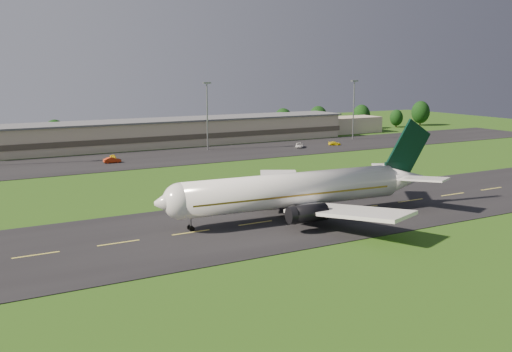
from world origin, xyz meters
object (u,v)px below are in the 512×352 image
service_vehicle_a (113,158)px  service_vehicle_d (335,143)px  airliner (297,190)px  service_vehicle_b (112,160)px  light_mast_centre (207,108)px  service_vehicle_c (299,145)px  light_mast_east (354,103)px  terminal (191,132)px

service_vehicle_a → service_vehicle_d: service_vehicle_a is taller
airliner → service_vehicle_b: size_ratio=11.50×
light_mast_centre → service_vehicle_d: size_ratio=5.07×
airliner → light_mast_centre: 82.73m
airliner → service_vehicle_c: (46.32, 70.88, -3.85)m
light_mast_east → service_vehicle_c: size_ratio=3.96×
service_vehicle_b → service_vehicle_d: size_ratio=1.11×
terminal → light_mast_east: (53.60, -16.18, 8.75)m
terminal → light_mast_east: bearing=-16.8°
service_vehicle_c → service_vehicle_d: size_ratio=1.28×
light_mast_centre → service_vehicle_b: size_ratio=4.56×
airliner → light_mast_centre: light_mast_centre is taller
terminal → airliner: bearing=-102.1°
service_vehicle_a → light_mast_centre: bearing=21.6°
terminal → light_mast_centre: 18.45m
light_mast_east → service_vehicle_c: bearing=-161.8°
airliner → light_mast_east: light_mast_east is taller
light_mast_centre → service_vehicle_d: light_mast_centre is taller
terminal → service_vehicle_d: size_ratio=36.13×
service_vehicle_a → service_vehicle_d: (70.33, -3.78, -0.14)m
terminal → service_vehicle_a: (-31.85, -22.43, -3.17)m
light_mast_centre → service_vehicle_d: 42.85m
light_mast_east → service_vehicle_c: (-27.93, -9.17, -11.92)m
light_mast_east → service_vehicle_d: size_ratio=5.07×
service_vehicle_a → service_vehicle_b: (-1.32, -4.30, 0.01)m
service_vehicle_b → service_vehicle_c: 58.85m
service_vehicle_b → service_vehicle_c: bearing=-87.6°
service_vehicle_b → service_vehicle_d: (71.64, 0.51, -0.15)m
service_vehicle_d → light_mast_centre: bearing=94.2°
light_mast_centre → service_vehicle_a: bearing=-168.4°
light_mast_centre → service_vehicle_c: light_mast_centre is taller
service_vehicle_b → light_mast_east: bearing=-82.0°
airliner → service_vehicle_c: airliner is taller
service_vehicle_b → service_vehicle_d: service_vehicle_b is taller
service_vehicle_b → service_vehicle_c: size_ratio=0.87×
airliner → service_vehicle_a: bearing=102.4°
terminal → light_mast_centre: size_ratio=7.13×
airliner → light_mast_east: bearing=50.9°
airliner → service_vehicle_c: bearing=60.6°
terminal → service_vehicle_c: 36.22m
service_vehicle_b → terminal: bearing=-50.1°
service_vehicle_d → light_mast_east: bearing=-38.1°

